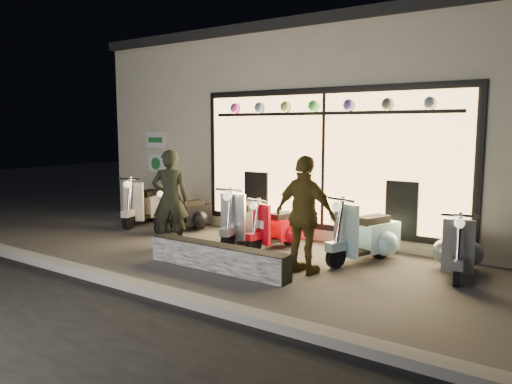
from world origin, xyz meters
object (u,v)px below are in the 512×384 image
Objects in this scene: graffiti_barrier at (218,257)px; man at (170,199)px; scooter_red at (281,228)px; woman at (305,215)px; scooter_silver at (247,220)px.

man is at bearing 157.72° from graffiti_barrier.
scooter_red is at bearing 178.19° from man.
man is at bearing -131.88° from scooter_red.
woman is (1.15, 0.63, 0.67)m from graffiti_barrier.
graffiti_barrier is 1.97× the size of scooter_red.
man is 1.01× the size of woman.
woman reaches higher than scooter_silver.
scooter_red reaches higher than graffiti_barrier.
scooter_red is at bearing -39.10° from woman.
man is at bearing -138.39° from scooter_silver.
woman is (2.77, -0.04, -0.01)m from man.
graffiti_barrier is 1.94m from scooter_silver.
scooter_red is (0.75, 0.01, -0.06)m from scooter_silver.
woman is at bearing -31.98° from scooter_red.
woman reaches higher than scooter_red.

